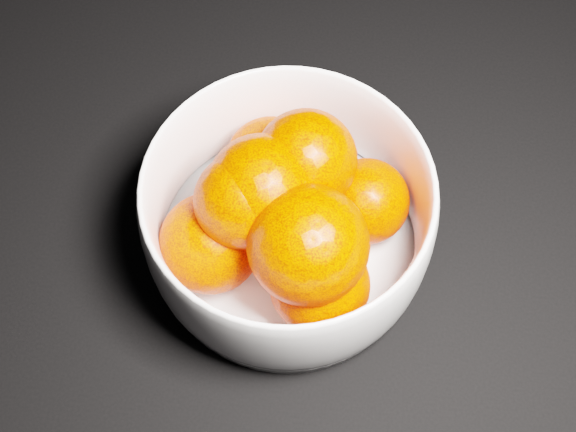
# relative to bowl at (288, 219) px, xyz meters

# --- Properties ---
(bowl) EXTENTS (0.19, 0.19, 0.09)m
(bowl) POSITION_rel_bowl_xyz_m (0.00, 0.00, 0.00)
(bowl) COLOR white
(bowl) RESTS_ON ground
(orange_pile) EXTENTS (0.16, 0.15, 0.11)m
(orange_pile) POSITION_rel_bowl_xyz_m (-0.00, -0.00, 0.02)
(orange_pile) COLOR #FD3400
(orange_pile) RESTS_ON bowl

